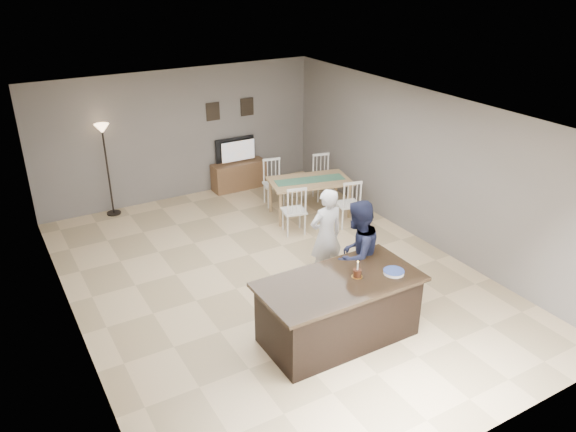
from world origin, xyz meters
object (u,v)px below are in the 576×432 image
birthday_cake (357,273)px  dining_table (310,186)px  tv_console (239,175)px  floor_lamp (104,145)px  man (357,255)px  television (237,150)px  plate_stack (394,272)px  woman (326,236)px  kitchen_island (339,309)px

birthday_cake → dining_table: size_ratio=0.11×
tv_console → birthday_cake: (-0.95, -5.61, 0.66)m
tv_console → floor_lamp: (-2.79, 0.02, 1.14)m
tv_console → man: 5.07m
birthday_cake → television: bearing=80.5°
tv_console → birthday_cake: birthday_cake is taller
man → dining_table: 3.25m
man → birthday_cake: size_ratio=7.07×
plate_stack → dining_table: 3.97m
television → birthday_cake: bearing=80.5°
television → floor_lamp: size_ratio=0.49×
woman → plate_stack: woman is taller
man → tv_console: bearing=-115.5°
television → birthday_cake: (-0.95, -5.68, 0.09)m
man → dining_table: bearing=-129.8°
tv_console → woman: 4.28m
television → birthday_cake: 5.76m
man → plate_stack: (0.03, -0.77, 0.10)m
tv_console → plate_stack: bearing=-94.8°
dining_table → floor_lamp: 4.02m
man → birthday_cake: 0.74m
man → birthday_cake: (-0.44, -0.59, 0.13)m
woman → dining_table: woman is taller
man → dining_table: man is taller
kitchen_island → dining_table: size_ratio=1.04×
television → man: (-0.52, -5.09, -0.04)m
man → plate_stack: 0.77m
tv_console → woman: bearing=-96.9°
floor_lamp → woman: bearing=-61.7°
man → birthday_cake: man is taller
man → kitchen_island: bearing=19.2°
floor_lamp → man: bearing=-65.7°
tv_console → man: bearing=-95.9°
woman → dining_table: bearing=-114.8°
woman → floor_lamp: floor_lamp is taller
man → dining_table: size_ratio=0.80×
television → floor_lamp: (-2.79, -0.05, 0.57)m
tv_console → television: size_ratio=1.31×
television → woman: woman is taller
man → floor_lamp: (-2.27, 5.04, 0.61)m
woman → man: 0.80m
tv_console → floor_lamp: floor_lamp is taller
dining_table → birthday_cake: bearing=-99.9°
man → floor_lamp: size_ratio=0.89×
man → plate_stack: man is taller
dining_table → plate_stack: bearing=-92.6°
kitchen_island → television: bearing=78.0°
kitchen_island → television: 5.78m
plate_stack → dining_table: size_ratio=0.14×
kitchen_island → tv_console: size_ratio=1.79×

